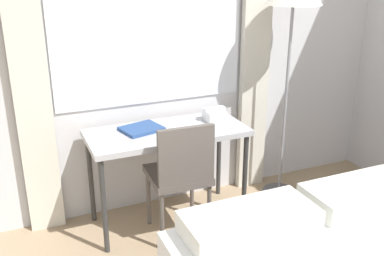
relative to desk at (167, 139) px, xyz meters
name	(u,v)px	position (x,y,z in m)	size (l,w,h in m)	color
wall_back_with_window	(143,35)	(-0.05, 0.33, 0.69)	(5.11, 0.13, 2.70)	silver
desk	(167,139)	(0.00, 0.00, 0.00)	(1.13, 0.51, 0.73)	#B2B2B7
desk_chair	(181,172)	(0.00, -0.24, -0.15)	(0.42, 0.42, 0.87)	#59514C
standing_lamp	(293,1)	(1.00, 0.01, 0.92)	(0.42, 0.42, 1.79)	#4C4C51
telephone	(214,115)	(0.40, 0.05, 0.11)	(0.16, 0.14, 0.10)	white
book	(141,129)	(-0.17, 0.06, 0.08)	(0.32, 0.28, 0.02)	navy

